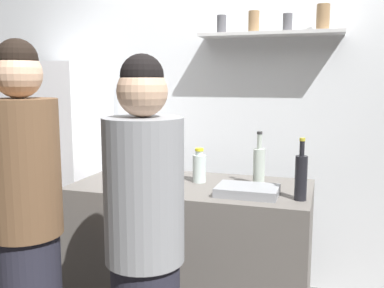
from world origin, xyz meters
The scene contains 11 objects.
back_wall_assembly centered at (0.00, 1.25, 1.30)m, with size 4.80×0.32×2.60m.
refrigerator centered at (-1.33, 0.85, 0.83)m, with size 0.60×0.63×1.67m.
counter centered at (-0.16, 0.49, 0.45)m, with size 1.44×0.71×0.91m, color #66605B.
baking_pan centered at (0.21, 0.35, 0.93)m, with size 0.34×0.24×0.05m, color gray.
utensil_holder centered at (-0.44, 0.68, 0.96)m, with size 0.11×0.11×0.22m.
wine_bottle_dark_glass centered at (0.50, 0.33, 1.04)m, with size 0.07×0.07×0.34m.
wine_bottle_amber_glass centered at (-0.72, 0.65, 1.02)m, with size 0.07×0.07×0.29m.
wine_bottle_pale_glass centered at (0.24, 0.58, 1.03)m, with size 0.07×0.07×0.33m.
water_bottle_plastic centered at (-0.13, 0.56, 1.00)m, with size 0.08×0.08×0.21m.
person_brown_jacket centered at (-0.73, -0.33, 0.86)m, with size 0.34×0.34×1.73m.
person_grey_hoodie centered at (-0.11, -0.36, 0.81)m, with size 0.34×0.34×1.65m.
Camera 1 is at (0.62, -1.99, 1.55)m, focal length 40.56 mm.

